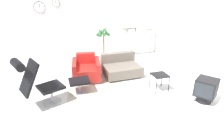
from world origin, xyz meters
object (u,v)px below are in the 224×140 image
armchair_red (86,70)px  shelf_unit (138,29)px  couch_low (121,68)px  side_table (160,76)px  crt_television (206,89)px  lounge_chair (35,80)px  ottoman (79,83)px  potted_plant (104,45)px

armchair_red → shelf_unit: 2.92m
couch_low → shelf_unit: size_ratio=0.59×
side_table → crt_television: size_ratio=0.70×
couch_low → crt_television: size_ratio=1.75×
armchair_red → shelf_unit: (2.34, 1.56, 0.78)m
lounge_chair → armchair_red: size_ratio=1.29×
lounge_chair → shelf_unit: (3.68, 2.72, 0.36)m
armchair_red → couch_low: 1.09m
ottoman → shelf_unit: 3.62m
ottoman → side_table: bearing=-13.8°
lounge_chair → couch_low: bearing=93.4°
ottoman → couch_low: bearing=27.5°
lounge_chair → potted_plant: potted_plant is taller
couch_low → potted_plant: 1.33m
potted_plant → ottoman: bearing=-121.1°
couch_low → potted_plant: bearing=-80.9°
couch_low → side_table: bearing=115.8°
lounge_chair → ottoman: size_ratio=2.32×
couch_low → ottoman: bearing=26.2°
crt_television → couch_low: bearing=-1.3°
lounge_chair → crt_television: 3.97m
lounge_chair → ottoman: 1.17m
side_table → potted_plant: 2.65m
side_table → shelf_unit: size_ratio=0.24×
side_table → shelf_unit: 2.96m
lounge_chair → potted_plant: 3.25m
couch_low → crt_television: bearing=122.4°
ottoman → side_table: 2.13m
armchair_red → side_table: 2.15m
crt_television → potted_plant: (-1.63, 3.34, 0.32)m
crt_television → armchair_red: bearing=14.7°
couch_low → potted_plant: (-0.23, 1.24, 0.41)m
armchair_red → potted_plant: bearing=-116.1°
side_table → shelf_unit: shelf_unit is taller
couch_low → potted_plant: potted_plant is taller
ottoman → crt_television: 3.13m
lounge_chair → couch_low: (2.43, 1.15, -0.47)m
armchair_red → side_table: (1.73, -1.26, 0.12)m
ottoman → potted_plant: 2.35m
crt_television → shelf_unit: shelf_unit is taller
crt_television → potted_plant: 3.73m
armchair_red → potted_plant: 1.55m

